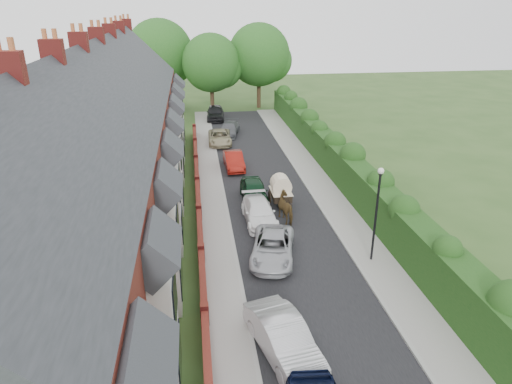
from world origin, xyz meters
TOP-DOWN VIEW (x-y plane):
  - ground at (0.00, 0.00)m, footprint 140.00×140.00m
  - road at (-0.50, 11.00)m, footprint 6.00×58.00m
  - pavement_hedge_side at (3.60, 11.00)m, footprint 2.20×58.00m
  - pavement_house_side at (-4.35, 11.00)m, footprint 1.70×58.00m
  - kerb_hedge_side at (2.55, 11.00)m, footprint 0.18×58.00m
  - kerb_house_side at (-3.55, 11.00)m, footprint 0.18×58.00m
  - hedge at (5.40, 11.00)m, footprint 2.10×58.00m
  - terrace_row at (-10.87, 9.98)m, footprint 9.05×40.50m
  - garden_wall_row at (-5.35, 10.00)m, footprint 0.35×40.35m
  - lamppost at (3.40, 4.00)m, footprint 0.32×0.32m
  - tree_far_left at (-2.65, 40.08)m, footprint 7.14×6.80m
  - tree_far_right at (3.39, 42.08)m, footprint 7.98×7.60m
  - tree_far_back at (-8.59, 43.08)m, footprint 8.40×8.00m
  - car_silver_a at (-2.44, -2.06)m, footprint 2.69×4.82m
  - car_silver_b at (-1.63, 5.00)m, footprint 3.15×5.01m
  - car_white at (-1.71, 9.35)m, footprint 1.94×4.50m
  - car_green at (-1.60, 12.60)m, footprint 1.78×4.27m
  - car_red at (-2.34, 19.30)m, footprint 1.55×4.11m
  - car_beige at (-3.00, 26.43)m, footprint 2.25×4.66m
  - car_grey at (-1.85, 29.40)m, footprint 2.76×4.72m
  - car_black at (-2.88, 36.21)m, footprint 2.21×4.84m
  - horse at (0.03, 9.33)m, footprint 1.45×2.22m
  - horse_cart at (0.03, 11.53)m, footprint 1.34×2.96m

SIDE VIEW (x-z plane):
  - ground at x=0.00m, z-range 0.00..0.00m
  - road at x=-0.50m, z-range 0.00..0.02m
  - pavement_hedge_side at x=3.60m, z-range 0.00..0.12m
  - pavement_house_side at x=-4.35m, z-range 0.00..0.12m
  - kerb_hedge_side at x=2.55m, z-range 0.00..0.13m
  - kerb_house_side at x=-3.55m, z-range 0.00..0.13m
  - garden_wall_row at x=-5.35m, z-range -0.09..1.01m
  - car_beige at x=-3.00m, z-range 0.00..1.28m
  - car_grey at x=-1.85m, z-range 0.00..1.28m
  - car_silver_b at x=-1.63m, z-range 0.00..1.29m
  - car_white at x=-1.71m, z-range 0.00..1.29m
  - car_red at x=-2.34m, z-range 0.00..1.34m
  - car_green at x=-1.60m, z-range 0.00..1.45m
  - car_silver_a at x=-2.44m, z-range 0.00..1.51m
  - car_black at x=-2.88m, z-range 0.00..1.61m
  - horse at x=0.03m, z-range 0.00..1.72m
  - horse_cart at x=0.03m, z-range 0.15..2.29m
  - hedge at x=5.40m, z-range 0.18..3.03m
  - lamppost at x=3.40m, z-range 0.72..5.88m
  - terrace_row at x=-10.87m, z-range -1.28..10.22m
  - tree_far_left at x=-2.65m, z-range 1.07..10.36m
  - tree_far_right at x=3.39m, z-range 1.16..11.47m
  - tree_far_back at x=-8.59m, z-range 1.21..12.03m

